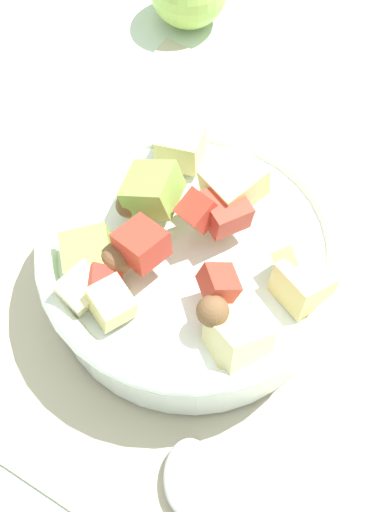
# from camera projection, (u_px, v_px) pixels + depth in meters

# --- Properties ---
(ground_plane) EXTENTS (2.40, 2.40, 0.00)m
(ground_plane) POSITION_uv_depth(u_px,v_px,m) (196.00, 271.00, 0.64)
(ground_plane) COLOR silver
(placemat) EXTENTS (0.42, 0.33, 0.01)m
(placemat) POSITION_uv_depth(u_px,v_px,m) (196.00, 269.00, 0.64)
(placemat) COLOR #BCB299
(placemat) RESTS_ON ground_plane
(salad_bowl) EXTENTS (0.23, 0.23, 0.11)m
(salad_bowl) POSITION_uv_depth(u_px,v_px,m) (191.00, 262.00, 0.59)
(salad_bowl) COLOR white
(salad_bowl) RESTS_ON placemat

